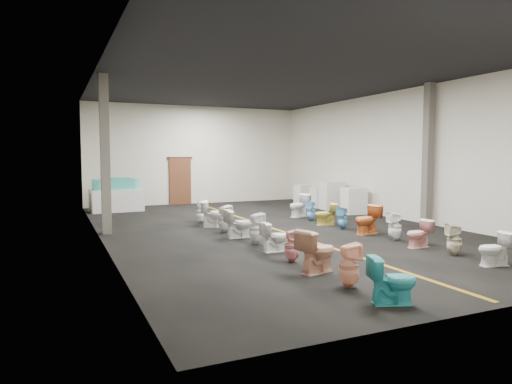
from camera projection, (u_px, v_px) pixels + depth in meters
floor at (272, 228)px, 14.03m from camera, size 16.00×16.00×0.00m
ceiling at (272, 80)px, 13.66m from camera, size 16.00×16.00×0.00m
wall_back at (196, 155)px, 21.13m from camera, size 10.00×0.00×10.00m
wall_left at (99, 155)px, 11.82m from camera, size 0.00×16.00×16.00m
wall_right at (401, 155)px, 15.87m from camera, size 0.00×16.00×16.00m
aisle_stripe at (272, 228)px, 14.03m from camera, size 0.12×15.60×0.01m
back_door at (180, 181)px, 20.84m from camera, size 1.00×0.10×2.10m
door_frame at (180, 158)px, 20.77m from camera, size 1.15×0.08×0.10m
column_left at (105, 155)px, 12.83m from camera, size 0.25×0.25×4.50m
column_right at (428, 155)px, 14.41m from camera, size 0.25×0.25×4.50m
display_table at (117, 200)px, 18.21m from camera, size 2.06×1.14×0.88m
bathtub at (116, 185)px, 18.16m from camera, size 1.86×0.75×0.55m
appliance_crate_a at (354, 201)px, 17.47m from camera, size 0.91×0.91×1.01m
appliance_crate_b at (332, 196)px, 18.82m from camera, size 0.96×0.96×1.15m
appliance_crate_c at (321, 197)px, 19.63m from camera, size 0.84×0.84×0.86m
appliance_crate_d at (303, 194)px, 21.03m from camera, size 0.64×0.64×0.89m
toilet_left_0 at (393, 280)px, 6.83m from camera, size 0.81×0.62×0.73m
toilet_left_1 at (349, 265)px, 7.70m from camera, size 0.41×0.41×0.76m
toilet_left_2 at (317, 251)px, 8.67m from camera, size 0.92×0.69×0.84m
toilet_left_3 at (292, 246)px, 9.55m from camera, size 0.39×0.38×0.69m
toilet_left_4 at (275, 237)px, 10.59m from camera, size 0.69×0.40×0.70m
toilet_left_5 at (256, 228)px, 11.48m from camera, size 0.40×0.39×0.79m
toilet_left_6 at (239, 224)px, 12.34m from camera, size 0.77×0.45×0.78m
toilet_left_7 at (224, 219)px, 13.20m from camera, size 0.44×0.44×0.80m
toilet_left_8 at (214, 214)px, 14.22m from camera, size 0.92×0.74×0.82m
toilet_left_9 at (202, 211)px, 15.07m from camera, size 0.37×0.36×0.77m
toilet_right_1 at (495, 249)px, 9.20m from camera, size 0.75×0.53×0.70m
toilet_right_2 at (454, 239)px, 10.18m from camera, size 0.43×0.43×0.72m
toilet_right_3 at (419, 234)px, 11.04m from camera, size 0.67×0.40×0.68m
toilet_right_4 at (395, 226)px, 11.95m from camera, size 0.41×0.41×0.76m
toilet_right_5 at (367, 220)px, 12.91m from camera, size 0.89×0.60×0.83m
toilet_right_6 at (343, 218)px, 13.82m from camera, size 0.41×0.41×0.68m
toilet_right_7 at (326, 214)px, 14.60m from camera, size 0.77×0.57×0.71m
toilet_right_8 at (311, 211)px, 15.62m from camera, size 0.41×0.40×0.68m
toilet_right_9 at (299, 206)px, 16.55m from camera, size 0.92×0.68×0.83m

